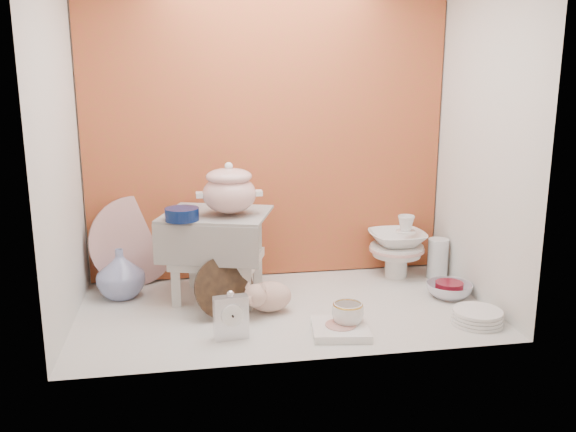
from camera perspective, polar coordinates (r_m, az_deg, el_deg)
The scene contains 17 objects.
ground at distance 2.71m, azimuth -0.35°, elevation -8.77°, with size 1.80×1.80×0.00m, color silver.
niche_shell at distance 2.69m, azimuth -1.02°, elevation 11.38°, with size 1.86×1.03×1.53m.
step_stool at distance 2.80m, azimuth -6.66°, elevation -3.73°, with size 0.46×0.39×0.41m, color silver, non-canonical shape.
soup_tureen at distance 2.68m, azimuth -5.57°, elevation 2.59°, with size 0.28×0.28×0.24m, color white, non-canonical shape.
cobalt_bowl at distance 2.63m, azimuth -9.98°, elevation 0.17°, with size 0.15×0.15×0.05m, color #091846.
floral_platter at distance 3.04m, azimuth -14.28°, elevation -2.33°, with size 0.44×0.08×0.44m, color silver, non-canonical shape.
blue_white_vase at distance 2.92m, azimuth -15.53°, elevation -5.24°, with size 0.22×0.22×0.23m, color silver.
lacquer_tray at distance 2.61m, azimuth -6.04°, elevation -6.76°, with size 0.27×0.11×0.26m, color black, non-canonical shape.
mantel_clock at distance 2.40m, azimuth -5.41°, elevation -9.31°, with size 0.13×0.05×0.20m, color silver.
plush_pig at distance 2.66m, azimuth -1.78°, elevation -7.55°, with size 0.25×0.17×0.15m, color #CEA391.
teacup_saucer at distance 2.52m, azimuth 5.63°, elevation -10.44°, with size 0.18×0.18×0.01m, color white.
gold_rim_teacup at distance 2.50m, azimuth 5.66°, elevation -9.25°, with size 0.13×0.13×0.10m, color white.
lattice_dish at distance 2.49m, azimuth 4.97°, elevation -10.58°, with size 0.23×0.23×0.03m, color white.
dinner_plate_stack at distance 2.68m, azimuth 17.44°, elevation -9.04°, with size 0.22×0.22×0.06m, color white.
crystal_bowl at distance 2.94m, azimuth 14.95°, elevation -6.78°, with size 0.21×0.21×0.07m, color silver.
clear_glass_vase at distance 3.17m, azimuth 13.95°, elevation -3.93°, with size 0.10×0.10×0.21m, color silver.
porcelain_tower at distance 3.13m, azimuth 10.23°, elevation -2.82°, with size 0.28×0.28×0.32m, color white, non-canonical shape.
Camera 1 is at (-0.42, -2.48, 1.02)m, focal length 37.67 mm.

